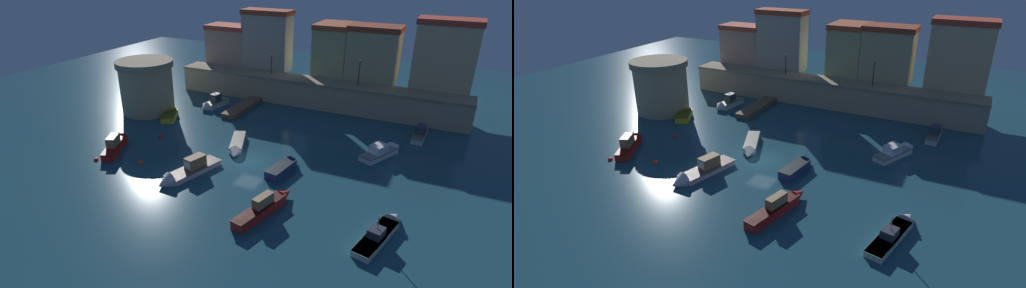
% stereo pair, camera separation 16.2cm
% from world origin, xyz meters
% --- Properties ---
extents(ground_plane, '(105.26, 105.26, 0.00)m').
position_xyz_m(ground_plane, '(0.00, 0.00, 0.00)').
color(ground_plane, '#1E4756').
extents(quay_wall, '(40.41, 3.82, 3.65)m').
position_xyz_m(quay_wall, '(0.00, 19.30, 1.83)').
color(quay_wall, tan).
rests_on(quay_wall, ground).
extents(old_town_backdrop, '(38.13, 6.13, 8.85)m').
position_xyz_m(old_town_backdrop, '(1.39, 23.17, 7.30)').
color(old_town_backdrop, tan).
rests_on(old_town_backdrop, ground).
extents(fortress_tower, '(7.38, 7.38, 6.89)m').
position_xyz_m(fortress_tower, '(-18.72, 7.13, 3.50)').
color(fortress_tower, tan).
rests_on(fortress_tower, ground).
extents(pier_dock, '(1.96, 8.32, 0.70)m').
position_xyz_m(pier_dock, '(-7.82, 13.38, 0.30)').
color(pier_dock, brown).
rests_on(pier_dock, ground).
extents(quay_lamp_0, '(0.32, 0.32, 3.02)m').
position_xyz_m(quay_lamp_0, '(-6.32, 19.30, 5.69)').
color(quay_lamp_0, black).
rests_on(quay_lamp_0, quay_wall).
extents(quay_lamp_1, '(0.32, 0.32, 3.47)m').
position_xyz_m(quay_lamp_1, '(6.14, 19.30, 5.95)').
color(quay_lamp_1, black).
rests_on(quay_lamp_1, quay_wall).
extents(moored_boat_0, '(1.41, 5.45, 1.76)m').
position_xyz_m(moored_boat_0, '(15.01, 14.37, 0.50)').
color(moored_boat_0, silver).
rests_on(moored_boat_0, ground).
extents(moored_boat_1, '(2.01, 5.01, 1.29)m').
position_xyz_m(moored_boat_1, '(4.17, -0.26, 0.42)').
color(moored_boat_1, navy).
rests_on(moored_boat_1, ground).
extents(moored_boat_2, '(2.17, 5.31, 2.45)m').
position_xyz_m(moored_boat_2, '(-11.85, 12.29, 0.53)').
color(moored_boat_2, silver).
rests_on(moored_boat_2, ground).
extents(moored_boat_3, '(3.54, 6.18, 1.26)m').
position_xyz_m(moored_boat_3, '(-2.40, 2.00, 0.36)').
color(moored_boat_3, silver).
rests_on(moored_boat_3, ground).
extents(moored_boat_4, '(3.48, 7.35, 2.18)m').
position_xyz_m(moored_boat_4, '(-3.77, -5.65, 0.42)').
color(moored_boat_4, silver).
rests_on(moored_boat_4, ground).
extents(moored_boat_5, '(3.90, 6.08, 1.84)m').
position_xyz_m(moored_boat_5, '(12.15, 7.60, 0.45)').
color(moored_boat_5, white).
rests_on(moored_boat_5, ground).
extents(moored_boat_6, '(4.07, 6.55, 2.00)m').
position_xyz_m(moored_boat_6, '(-14.02, -3.90, 0.62)').
color(moored_boat_6, red).
rests_on(moored_boat_6, ground).
extents(moored_boat_7, '(2.73, 7.16, 1.78)m').
position_xyz_m(moored_boat_7, '(5.60, -7.63, 0.55)').
color(moored_boat_7, red).
rests_on(moored_boat_7, ground).
extents(moored_boat_8, '(3.41, 4.60, 1.56)m').
position_xyz_m(moored_boat_8, '(-14.71, 6.53, 0.42)').
color(moored_boat_8, gold).
rests_on(moored_boat_8, ground).
extents(moored_boat_9, '(2.79, 6.96, 2.65)m').
position_xyz_m(moored_boat_9, '(14.73, -6.45, 0.33)').
color(moored_boat_9, silver).
rests_on(moored_boat_9, ground).
extents(mooring_buoy_0, '(0.58, 0.58, 0.58)m').
position_xyz_m(mooring_buoy_0, '(-11.70, 0.74, 0.00)').
color(mooring_buoy_0, red).
rests_on(mooring_buoy_0, ground).
extents(mooring_buoy_1, '(0.50, 0.50, 0.50)m').
position_xyz_m(mooring_buoy_1, '(-13.93, -6.93, 0.00)').
color(mooring_buoy_1, red).
rests_on(mooring_buoy_1, ground).
extents(mooring_buoy_2, '(0.59, 0.59, 0.59)m').
position_xyz_m(mooring_buoy_2, '(-9.44, -5.36, 0.00)').
color(mooring_buoy_2, '#EA4C19').
rests_on(mooring_buoy_2, ground).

